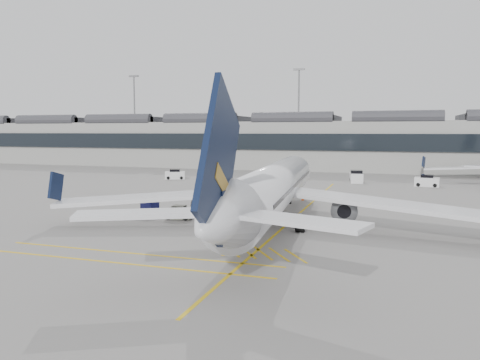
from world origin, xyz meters
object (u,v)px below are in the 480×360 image
(ramp_agent_a, at_px, (252,210))
(ramp_agent_b, at_px, (234,215))
(belt_loader, at_px, (254,207))
(pushback_tug, at_px, (179,213))
(baggage_cart_a, at_px, (215,208))
(airliner_main, at_px, (272,189))

(ramp_agent_a, distance_m, ramp_agent_b, 2.73)
(belt_loader, xyz_separation_m, pushback_tug, (-5.97, -6.42, 0.10))
(belt_loader, relative_size, ramp_agent_a, 2.26)
(belt_loader, bearing_deg, ramp_agent_a, -96.60)
(belt_loader, relative_size, ramp_agent_b, 2.79)
(ramp_agent_b, bearing_deg, belt_loader, -85.69)
(belt_loader, xyz_separation_m, ramp_agent_b, (-0.01, -6.80, 0.28))
(ramp_agent_a, relative_size, pushback_tug, 0.75)
(baggage_cart_a, xyz_separation_m, pushback_tug, (-2.91, -2.41, -0.26))
(belt_loader, height_order, pushback_tug, belt_loader)
(belt_loader, height_order, ramp_agent_b, belt_loader)
(ramp_agent_b, relative_size, pushback_tug, 0.61)
(ramp_agent_a, bearing_deg, belt_loader, 64.87)
(belt_loader, xyz_separation_m, ramp_agent_a, (1.14, -4.33, 0.47))
(airliner_main, xyz_separation_m, ramp_agent_b, (-3.82, 0.10, -2.71))
(belt_loader, distance_m, ramp_agent_a, 4.51)
(ramp_agent_a, bearing_deg, pushback_tug, 156.42)
(ramp_agent_a, xyz_separation_m, ramp_agent_b, (-1.16, -2.47, -0.19))
(baggage_cart_a, xyz_separation_m, ramp_agent_b, (3.05, -2.80, -0.08))
(belt_loader, bearing_deg, baggage_cart_a, -148.74)
(airliner_main, xyz_separation_m, belt_loader, (-3.81, 6.90, -3.00))
(airliner_main, relative_size, belt_loader, 10.06)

